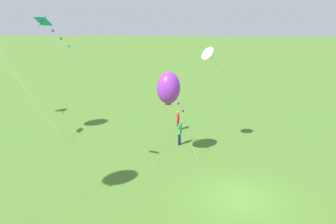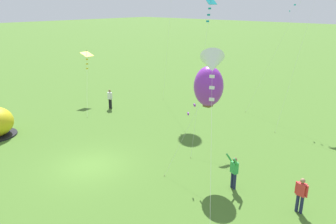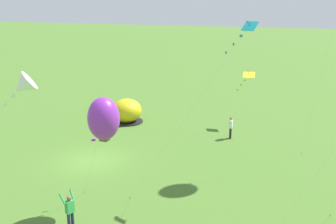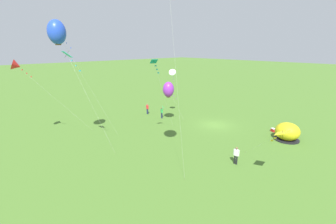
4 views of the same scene
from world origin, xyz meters
name	(u,v)px [view 4 (image 4 of 4)]	position (x,y,z in m)	size (l,w,h in m)	color
ground_plane	(215,125)	(0.00, 0.00, 0.00)	(300.00, 300.00, 0.00)	#477028
popup_tent	(287,132)	(-8.84, -1.78, 1.00)	(2.81, 2.81, 2.10)	gold
cooler_box	(273,130)	(-6.63, -3.30, 0.22)	(0.64, 0.58, 0.44)	red
person_watching_sky	(147,108)	(10.73, 3.75, 0.96)	(0.59, 0.27, 1.72)	#1E2347
person_far_back	(236,155)	(-7.81, 7.73, 0.96)	(0.59, 0.26, 1.72)	black
person_arms_raised	(162,112)	(7.44, 3.51, 1.00)	(0.71, 0.61, 1.89)	#1E2347
kite_purple	(168,90)	(5.21, 4.20, 4.86)	(1.99, 2.94, 5.94)	silver
kite_red	(16,66)	(11.23, 20.55, 8.65)	(2.40, 7.60, 9.32)	silver
kite_yellow	(281,134)	(-11.54, 8.18, 4.24)	(4.95, 3.99, 4.82)	silver
kite_blue	(57,32)	(5.84, 17.78, 11.87)	(1.64, 6.48, 13.00)	silver
kite_teal	(155,65)	(1.07, 9.93, 8.69)	(3.21, 5.94, 9.41)	silver
kite_cyan	(69,58)	(4.58, 17.37, 9.59)	(3.46, 3.02, 10.25)	silver
kite_white	(173,74)	(7.30, 1.39, 6.68)	(5.12, 6.74, 7.33)	silver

